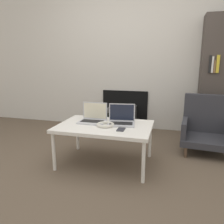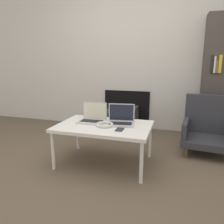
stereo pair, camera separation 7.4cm
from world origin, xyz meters
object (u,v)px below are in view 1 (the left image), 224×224
phone (121,129)px  armchair (207,126)px  headphones (105,125)px  laptop_right (121,120)px  tv (121,119)px  laptop_left (93,118)px

phone → armchair: bearing=42.6°
headphones → phone: (0.20, -0.09, -0.01)m
laptop_right → tv: 1.18m
headphones → armchair: size_ratio=0.27×
headphones → tv: (-0.11, 1.25, -0.27)m
laptop_right → armchair: size_ratio=0.45×
laptop_right → phone: size_ratio=2.71×
laptop_right → headphones: (-0.15, -0.13, -0.03)m
armchair → headphones: bearing=-140.4°
armchair → laptop_right: bearing=-141.6°
laptop_left → headphones: (0.19, -0.13, -0.03)m
laptop_left → headphones: laptop_left is taller
laptop_right → phone: 0.23m
phone → laptop_left: bearing=149.6°
laptop_left → armchair: (1.33, 0.64, -0.18)m
headphones → armchair: bearing=34.2°
laptop_right → armchair: bearing=24.8°
laptop_left → phone: 0.45m
tv → armchair: bearing=-20.8°
tv → armchair: size_ratio=0.73×
armchair → laptop_left: bearing=-148.8°
laptop_left → phone: bearing=-30.9°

